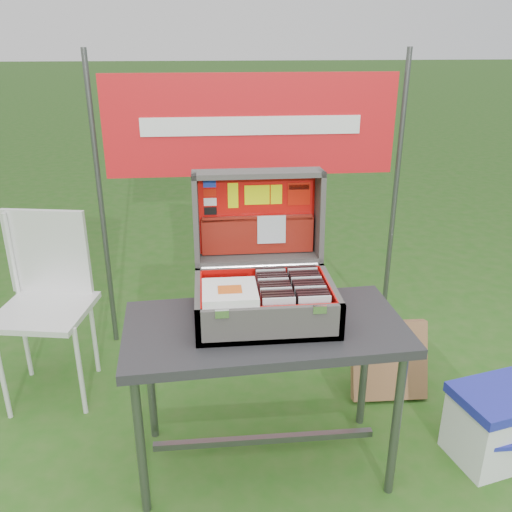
{
  "coord_description": "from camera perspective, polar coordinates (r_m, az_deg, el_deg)",
  "views": [
    {
      "loc": [
        -0.26,
        -1.89,
        1.76
      ],
      "look_at": [
        -0.07,
        0.1,
        0.94
      ],
      "focal_mm": 38.0,
      "sensor_mm": 36.0,
      "label": 1
    }
  ],
  "objects": [
    {
      "name": "suitcase_lid_rim_near",
      "position": [
        2.38,
        0.25,
        -0.21
      ],
      "size": [
        0.55,
        0.15,
        0.03
      ],
      "primitive_type": "cube",
      "rotation": [
        -1.63,
        0.0,
        0.0
      ],
      "color": "#58544F",
      "rests_on": "suitcase_lid_back"
    },
    {
      "name": "cd_left_8",
      "position": [
        2.18,
        1.8,
        -4.05
      ],
      "size": [
        0.12,
        0.01,
        0.14
      ],
      "primitive_type": "cube",
      "color": "silver",
      "rests_on": "suitcase_liner_floor"
    },
    {
      "name": "songbook_0",
      "position": [
        2.06,
        -2.77,
        -4.13
      ],
      "size": [
        0.21,
        0.21,
        0.0
      ],
      "primitive_type": "cube",
      "color": "white",
      "rests_on": "suitcase_base_wall_front"
    },
    {
      "name": "cd_left_0",
      "position": [
        2.03,
        2.42,
        -6.22
      ],
      "size": [
        0.12,
        0.01,
        0.14
      ],
      "primitive_type": "cube",
      "color": "silver",
      "rests_on": "suitcase_liner_floor"
    },
    {
      "name": "table_leg_bl",
      "position": [
        2.55,
        -11.08,
        -12.37
      ],
      "size": [
        0.04,
        0.04,
        0.65
      ],
      "primitive_type": "cylinder",
      "color": "#59595B",
      "rests_on": "ground"
    },
    {
      "name": "cd_left_6",
      "position": [
        2.14,
        1.95,
        -4.56
      ],
      "size": [
        0.12,
        0.01,
        0.14
      ],
      "primitive_type": "cube",
      "color": "black",
      "rests_on": "suitcase_liner_floor"
    },
    {
      "name": "cd_right_12",
      "position": [
        2.28,
        4.87,
        -2.93
      ],
      "size": [
        0.12,
        0.01,
        0.14
      ],
      "primitive_type": "cube",
      "color": "silver",
      "rests_on": "suitcase_liner_floor"
    },
    {
      "name": "cd_left_2",
      "position": [
        2.06,
        2.26,
        -5.64
      ],
      "size": [
        0.12,
        0.01,
        0.14
      ],
      "primitive_type": "cube",
      "color": "black",
      "rests_on": "suitcase_liner_floor"
    },
    {
      "name": "songbook_1",
      "position": [
        2.05,
        -2.78,
        -4.01
      ],
      "size": [
        0.21,
        0.21,
        0.0
      ],
      "primitive_type": "cube",
      "color": "white",
      "rests_on": "suitcase_base_wall_front"
    },
    {
      "name": "table_leg_fr",
      "position": [
        2.3,
        14.49,
        -17.05
      ],
      "size": [
        0.04,
        0.04,
        0.65
      ],
      "primitive_type": "cylinder",
      "color": "#59595B",
      "rests_on": "ground"
    },
    {
      "name": "banner_post_left",
      "position": [
        3.18,
        -15.94,
        4.83
      ],
      "size": [
        0.03,
        0.03,
        1.7
      ],
      "primitive_type": "cylinder",
      "color": "#59595B",
      "rests_on": "ground"
    },
    {
      "name": "cd_left_3",
      "position": [
        2.08,
        2.18,
        -5.37
      ],
      "size": [
        0.12,
        0.01,
        0.14
      ],
      "primitive_type": "cube",
      "color": "black",
      "rests_on": "suitcase_liner_floor"
    },
    {
      "name": "cooler",
      "position": [
        2.71,
        24.04,
        -15.88
      ],
      "size": [
        0.44,
        0.38,
        0.34
      ],
      "primitive_type": null,
      "rotation": [
        0.0,
        0.0,
        0.23
      ],
      "color": "white",
      "rests_on": "ground"
    },
    {
      "name": "lid_sticker_cc_b",
      "position": [
        2.33,
        -4.88,
        6.65
      ],
      "size": [
        0.05,
        0.0,
        0.03
      ],
      "primitive_type": "cube",
      "rotation": [
        -1.63,
        0.0,
        0.0
      ],
      "color": "red",
      "rests_on": "suitcase_lid_liner"
    },
    {
      "name": "cd_right_2",
      "position": [
        2.09,
        5.91,
        -5.45
      ],
      "size": [
        0.12,
        0.01,
        0.14
      ],
      "primitive_type": "cube",
      "color": "black",
      "rests_on": "suitcase_liner_floor"
    },
    {
      "name": "suitcase_liner_wall_left",
      "position": [
        2.15,
        -5.74,
        -4.93
      ],
      "size": [
        0.01,
        0.35,
        0.13
      ],
      "primitive_type": "cube",
      "color": "#EA0005",
      "rests_on": "suitcase_base_bottom"
    },
    {
      "name": "lid_sticker_band_bar",
      "position": [
        2.36,
        4.56,
        7.25
      ],
      "size": [
        0.09,
        0.0,
        0.02
      ],
      "primitive_type": "cube",
      "rotation": [
        -1.63,
        0.0,
        0.0
      ],
      "color": "black",
      "rests_on": "suitcase_lid_liner"
    },
    {
      "name": "cd_left_12",
      "position": [
        2.26,
        1.53,
        -3.07
      ],
      "size": [
        0.12,
        0.01,
        0.14
      ],
      "primitive_type": "cube",
      "color": "silver",
      "rests_on": "suitcase_liner_floor"
    },
    {
      "name": "songbook_3",
      "position": [
        2.05,
        -2.78,
        -3.75
      ],
      "size": [
        0.21,
        0.21,
        0.0
      ],
      "primitive_type": "cube",
      "color": "white",
      "rests_on": "suitcase_base_wall_front"
    },
    {
      "name": "suitcase_base_wall_front",
      "position": [
        2.0,
        1.56,
        -7.35
      ],
      "size": [
        0.55,
        0.02,
        0.15
      ],
      "primitive_type": "cube",
      "color": "#58544F",
      "rests_on": "table_top"
    },
    {
      "name": "table",
      "position": [
        2.35,
        0.9,
        -14.56
      ],
      "size": [
        1.14,
        0.61,
        0.69
      ],
      "primitive_type": null,
      "rotation": [
        0.0,
        0.0,
        0.05
      ],
      "color": "#29292B",
      "rests_on": "ground"
    },
    {
      "name": "chair_upright_right",
      "position": [
        2.95,
        -17.63,
        0.34
      ],
      "size": [
        0.02,
        0.02,
        0.45
      ],
      "primitive_type": "cylinder",
      "color": "silver",
      "rests_on": "chair_seat"
    },
    {
      "name": "suitcase_base_bottom",
      "position": [
        2.2,
        0.95,
        -6.39
      ],
      "size": [
        0.55,
        0.4,
        0.02
      ],
      "primitive_type": "cube",
      "color": "#58544F",
      "rests_on": "table_top"
    },
    {
      "name": "chair_seat",
      "position": [
        2.9,
        -21.42,
        -5.45
      ],
      "size": [
        0.5,
        0.5,
        0.03
      ],
      "primitive_type": "cube",
      "rotation": [
        0.0,
        0.0,
        -0.18
      ],
      "color": "silver",
      "rests_on": "ground"
    },
    {
      "name": "chair_leg_fr",
      "position": [
        2.82,
        -18.03,
        -11.5
      ],
      "size": [
        0.02,
        0.02,
        0.48
      ],
      "primitive_type": "cylinder",
      "color": "silver",
      "rests_on": "ground"
    },
    {
      "name": "table_leg_fl",
      "position": [
        2.21,
        -12.07,
        -18.79
      ],
      "size": [
        0.04,
        0.04,
        0.65
      ],
      "primitive_type": "cylinder",
      "color": "#59595B",
      "rests_on": "ground"
    },
    {
      "name": "lid_card_neon_small",
      "position": [
        2.35,
        2.16,
        6.49
      ],
      "size": [
        0.05,
        0.01,
        0.08
      ],
      "primitive_type": "cube",
      "rotation": [
        -1.63,
        0.0,
        0.0
      ],
      "color": "#E0F003",
      "rests_on": "suitcase_lid_liner"
    },
    {
      "name": "cd_right_0",
      "position": [
        2.05,
        6.14,
        -6.02
      ],
      "size": [
        0.12,
        0.01,
        0.14
      ],
      "primitive_type": "cube",
      "color": "silver",
      "rests_on": "suitcase_liner_floor"
    },
    {
      "name": "cd_right_3",
      "position": [
        2.1,
        5.8,
        -5.18
      ],
      "size": [
        0.12,
        0.01,
        0.14
      ],
      "primitive_type": "cube",
      "color": "black",
      "rests_on": "suitcase_liner_floor"
    },
    {
      "name": "suitcase_lid_back",
      "position": [
        2.38,
        0.08,
        4.53
      ],
      "size": [
        0.55,
        0.05,
        0.4
      ],
      "primitive_type": "cube",
      "rotation": [
        -1.63,
        0.0,
        0.0
      ],
      "color": "#58544F",
      "rests_on": "suitcase_base_wall_back"
    },
    {
      "name": "songbook_5",
      "position": [
        2.04,
        -2.79,
        -3.5
      ],
      "size": [
        0.21,
        0.21,
        0.0
      ],
      "primitive_type": "cube",
      "color": "white",
      "rests_on": "suitcase_base_wall_front"
    },
    {
      "name": "suitcase_lid_rim_right",
      "position": [
        2.36,
        6.67,
        4.31
      ],
      "size": [
        0.02,
        0.17,
        0.4
      ],
      "primitive_type": "cube",
      "rotation": [
        -1.63,
        0.0,
        0.0
      ],
      "color": "#58544F",
      "rests_on": "suitcase_lid_back"
    },
    {
      "name": "suitcase_lid_pocket",
      "position": [
        2.38,
        0.16,
        2.19
      ],
      "size": [
        0.49,
        0.04,
        0.16
      ],
      "primitive_type": "cube",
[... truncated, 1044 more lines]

